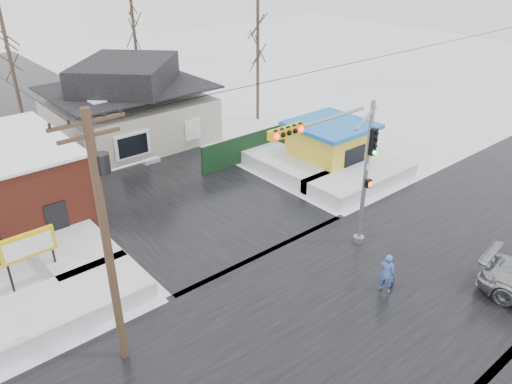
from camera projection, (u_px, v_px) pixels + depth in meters
ground at (352, 309)px, 19.66m from camera, size 120.00×120.00×0.00m
road_ns at (352, 309)px, 19.65m from camera, size 10.00×120.00×0.02m
road_ew at (352, 309)px, 19.65m from camera, size 120.00×10.00×0.02m
snowbank_nw at (58, 308)px, 19.10m from camera, size 7.00×3.00×0.80m
snowbank_ne at (361, 178)px, 29.38m from camera, size 7.00×3.00×0.80m
snowbank_nside_w at (61, 236)px, 23.65m from camera, size 3.00×8.00×0.80m
snowbank_nside_e at (279, 160)px, 31.65m from camera, size 3.00×8.00×0.80m
traffic_signal at (345, 164)px, 20.99m from camera, size 6.05×0.68×7.00m
utility_pole at (107, 231)px, 15.17m from camera, size 3.15×0.44×9.00m
marquee_sign at (28, 247)px, 20.11m from camera, size 2.20×0.21×2.55m
house at (129, 105)px, 34.59m from camera, size 10.40×8.40×5.76m
kiosk at (330, 144)px, 31.22m from camera, size 4.60×4.60×2.88m
fence at (253, 146)px, 32.50m from camera, size 8.00×0.12×1.80m
tree_far_left at (3, 27)px, 31.45m from camera, size 3.00×3.00×10.00m
tree_far_right at (258, 26)px, 36.86m from camera, size 3.00×3.00×9.00m
pedestrian at (387, 273)px, 20.26m from camera, size 0.60×0.74×1.77m
shopping_bag at (391, 283)px, 20.84m from camera, size 0.30×0.20×0.35m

